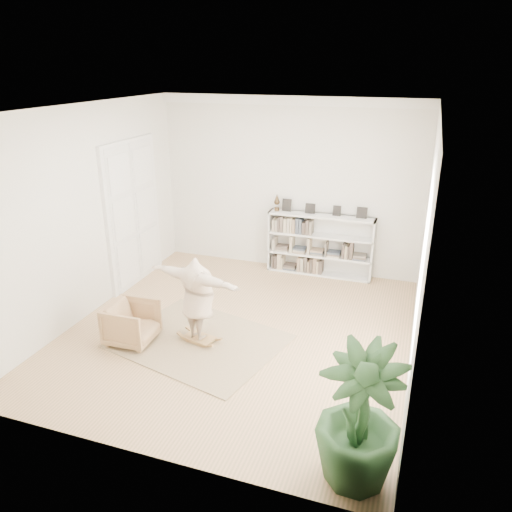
% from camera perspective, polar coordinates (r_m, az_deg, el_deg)
% --- Properties ---
extents(floor, '(6.00, 6.00, 0.00)m').
position_cam_1_polar(floor, '(8.47, -1.95, -8.54)').
color(floor, '#9B7D50').
rests_on(floor, ground).
extents(room_shell, '(6.00, 6.00, 6.00)m').
position_cam_1_polar(room_shell, '(10.16, 3.95, 17.32)').
color(room_shell, silver).
rests_on(room_shell, floor).
extents(doors, '(0.09, 1.78, 2.92)m').
position_cam_1_polar(doors, '(10.15, -13.84, 4.61)').
color(doors, white).
rests_on(doors, floor).
extents(bookshelf, '(2.20, 0.35, 1.64)m').
position_cam_1_polar(bookshelf, '(10.48, 7.30, 1.20)').
color(bookshelf, silver).
rests_on(bookshelf, floor).
extents(armchair, '(0.76, 0.74, 0.67)m').
position_cam_1_polar(armchair, '(8.25, -14.03, -7.46)').
color(armchair, '#A58257').
rests_on(armchair, floor).
extents(rug, '(2.91, 2.54, 0.02)m').
position_cam_1_polar(rug, '(8.21, -6.47, -9.65)').
color(rug, tan).
rests_on(rug, floor).
extents(rocker_board, '(0.56, 0.41, 0.11)m').
position_cam_1_polar(rocker_board, '(8.18, -6.49, -9.30)').
color(rocker_board, olive).
rests_on(rocker_board, rug).
extents(person, '(1.75, 0.85, 1.38)m').
position_cam_1_polar(person, '(7.83, -6.71, -4.59)').
color(person, '#C9AF97').
rests_on(person, rocker_board).
extents(houseplant, '(1.15, 1.15, 1.62)m').
position_cam_1_polar(houseplant, '(5.50, 11.70, -17.54)').
color(houseplant, '#254924').
rests_on(houseplant, floor).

